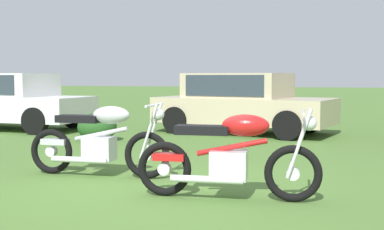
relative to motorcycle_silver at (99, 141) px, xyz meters
The scene contains 6 objects.
ground_plane 1.16m from the motorcycle_silver, 21.79° to the right, with size 120.00×120.00×0.00m, color #476B2D.
motorcycle_silver is the anchor object (origin of this frame).
motorcycle_red 2.13m from the motorcycle_silver, 21.76° to the right, with size 2.06×0.64×1.02m.
car_white 7.39m from the motorcycle_silver, 136.72° to the left, with size 4.45×2.06×1.43m.
car_beige 5.94m from the motorcycle_silver, 82.21° to the left, with size 4.45×2.68×1.43m.
shrub_low 3.92m from the motorcycle_silver, 117.38° to the left, with size 0.83×0.78×0.59m.
Camera 1 is at (2.20, -5.93, 1.36)m, focal length 48.41 mm.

